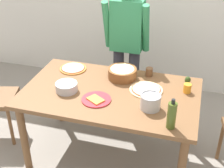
{
  "coord_description": "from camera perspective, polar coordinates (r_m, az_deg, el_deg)",
  "views": [
    {
      "loc": [
        0.7,
        -2.33,
        2.27
      ],
      "look_at": [
        0.0,
        0.05,
        0.81
      ],
      "focal_mm": 50.39,
      "sensor_mm": 36.0,
      "label": 1
    }
  ],
  "objects": [
    {
      "name": "pizza_raw_on_board",
      "position": [
        2.89,
        6.2,
        -1.02
      ],
      "size": [
        0.3,
        0.3,
        0.02
      ],
      "color": "beige",
      "rests_on": "dining_table"
    },
    {
      "name": "ground",
      "position": [
        3.33,
        -0.25,
        -12.53
      ],
      "size": [
        8.0,
        8.0,
        0.0
      ],
      "primitive_type": "plane",
      "color": "gray"
    },
    {
      "name": "plate_with_slice",
      "position": [
        2.74,
        -2.89,
        -2.82
      ],
      "size": [
        0.26,
        0.26,
        0.02
      ],
      "color": "red",
      "rests_on": "dining_table"
    },
    {
      "name": "dining_table",
      "position": [
        2.92,
        -0.28,
        -2.87
      ],
      "size": [
        1.6,
        0.96,
        0.76
      ],
      "color": "brown",
      "rests_on": "ground"
    },
    {
      "name": "olive_oil_bottle",
      "position": [
        2.41,
        10.77,
        -5.6
      ],
      "size": [
        0.07,
        0.07,
        0.26
      ],
      "color": "#47561E",
      "rests_on": "dining_table"
    },
    {
      "name": "cup_orange",
      "position": [
        2.91,
        13.51,
        -0.75
      ],
      "size": [
        0.07,
        0.07,
        0.08
      ],
      "primitive_type": "cylinder",
      "color": "orange",
      "rests_on": "dining_table"
    },
    {
      "name": "avocado",
      "position": [
        3.06,
        13.57,
        0.72
      ],
      "size": [
        0.06,
        0.06,
        0.07
      ],
      "primitive_type": "ellipsoid",
      "color": "#2D4219",
      "rests_on": "dining_table"
    },
    {
      "name": "cup_small_brown",
      "position": [
        3.12,
        6.76,
        2.2
      ],
      "size": [
        0.07,
        0.07,
        0.08
      ],
      "primitive_type": "cylinder",
      "color": "brown",
      "rests_on": "dining_table"
    },
    {
      "name": "mixing_bowl_steel",
      "position": [
        2.88,
        -8.25,
        -0.55
      ],
      "size": [
        0.2,
        0.2,
        0.08
      ],
      "color": "#B7B7BC",
      "rests_on": "dining_table"
    },
    {
      "name": "popcorn_bowl",
      "position": [
        3.06,
        1.88,
        2.15
      ],
      "size": [
        0.28,
        0.28,
        0.11
      ],
      "color": "brown",
      "rests_on": "dining_table"
    },
    {
      "name": "steel_pot",
      "position": [
        2.63,
        7.0,
        -3.18
      ],
      "size": [
        0.17,
        0.17,
        0.13
      ],
      "color": "#B7B7BC",
      "rests_on": "dining_table"
    },
    {
      "name": "person_cook",
      "position": [
        3.44,
        2.7,
        7.69
      ],
      "size": [
        0.49,
        0.25,
        1.62
      ],
      "color": "#2D2D38",
      "rests_on": "ground"
    },
    {
      "name": "pizza_cooked_on_tray",
      "position": [
        3.27,
        -7.08,
        2.83
      ],
      "size": [
        0.27,
        0.27,
        0.02
      ],
      "color": "#C67A33",
      "rests_on": "dining_table"
    }
  ]
}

